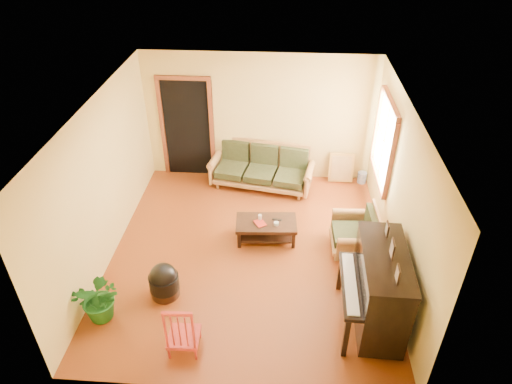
# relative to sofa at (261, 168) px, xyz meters

# --- Properties ---
(floor) EXTENTS (5.00, 5.00, 0.00)m
(floor) POSITION_rel_sofa_xyz_m (-0.07, -2.05, -0.43)
(floor) COLOR #5E250C
(floor) RESTS_ON ground
(doorway) EXTENTS (1.08, 0.16, 2.05)m
(doorway) POSITION_rel_sofa_xyz_m (-1.52, 0.43, 0.60)
(doorway) COLOR black
(doorway) RESTS_ON floor
(window) EXTENTS (0.12, 1.36, 1.46)m
(window) POSITION_rel_sofa_xyz_m (2.14, -0.75, 1.07)
(window) COLOR white
(window) RESTS_ON right_wall
(sofa) EXTENTS (2.12, 1.19, 0.86)m
(sofa) POSITION_rel_sofa_xyz_m (0.00, 0.00, 0.00)
(sofa) COLOR #9E6C3A
(sofa) RESTS_ON floor
(coffee_table) EXTENTS (1.06, 0.62, 0.37)m
(coffee_table) POSITION_rel_sofa_xyz_m (0.19, -1.66, -0.24)
(coffee_table) COLOR black
(coffee_table) RESTS_ON floor
(armchair) EXTENTS (0.81, 0.85, 0.82)m
(armchair) POSITION_rel_sofa_xyz_m (1.63, -1.84, -0.02)
(armchair) COLOR #9E6C3A
(armchair) RESTS_ON floor
(piano) EXTENTS (0.85, 1.41, 1.23)m
(piano) POSITION_rel_sofa_xyz_m (1.79, -3.36, 0.18)
(piano) COLOR black
(piano) RESTS_ON floor
(footstool) EXTENTS (0.59, 0.59, 0.42)m
(footstool) POSITION_rel_sofa_xyz_m (-1.24, -3.06, -0.22)
(footstool) COLOR black
(footstool) RESTS_ON floor
(red_chair) EXTENTS (0.42, 0.45, 0.87)m
(red_chair) POSITION_rel_sofa_xyz_m (-0.76, -3.97, 0.00)
(red_chair) COLOR maroon
(red_chair) RESTS_ON floor
(leaning_frame) EXTENTS (0.50, 0.11, 0.66)m
(leaning_frame) POSITION_rel_sofa_xyz_m (1.62, 0.30, -0.10)
(leaning_frame) COLOR #C09240
(leaning_frame) RESTS_ON floor
(ceramic_crock) EXTENTS (0.24, 0.24, 0.23)m
(ceramic_crock) POSITION_rel_sofa_xyz_m (2.06, 0.29, -0.31)
(ceramic_crock) COLOR #3750A5
(ceramic_crock) RESTS_ON floor
(potted_plant) EXTENTS (0.70, 0.62, 0.74)m
(potted_plant) POSITION_rel_sofa_xyz_m (-2.01, -3.54, -0.06)
(potted_plant) COLOR #18551A
(potted_plant) RESTS_ON floor
(book) EXTENTS (0.24, 0.26, 0.02)m
(book) POSITION_rel_sofa_xyz_m (0.02, -1.76, -0.05)
(book) COLOR maroon
(book) RESTS_ON coffee_table
(candle) EXTENTS (0.08, 0.08, 0.11)m
(candle) POSITION_rel_sofa_xyz_m (0.08, -1.62, -0.00)
(candle) COLOR silver
(candle) RESTS_ON coffee_table
(glass_jar) EXTENTS (0.10, 0.10, 0.06)m
(glass_jar) POSITION_rel_sofa_xyz_m (0.36, -1.73, -0.03)
(glass_jar) COLOR white
(glass_jar) RESTS_ON coffee_table
(remote) EXTENTS (0.17, 0.07, 0.02)m
(remote) POSITION_rel_sofa_xyz_m (0.37, -1.60, -0.05)
(remote) COLOR black
(remote) RESTS_ON coffee_table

